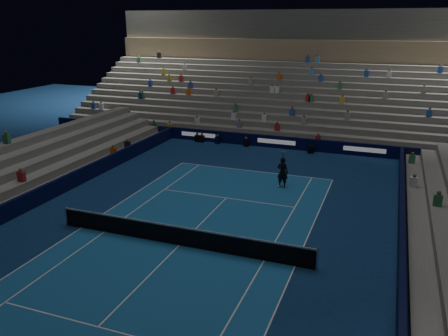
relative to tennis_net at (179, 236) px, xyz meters
name	(u,v)px	position (x,y,z in m)	size (l,w,h in m)	color
ground	(179,245)	(0.00, 0.00, -0.50)	(90.00, 90.00, 0.00)	navy
court_surface	(179,245)	(0.00, 0.00, -0.50)	(10.97, 23.77, 0.01)	#1A5894
sponsor_barrier_far	(277,142)	(0.00, 18.50, 0.00)	(44.00, 0.25, 1.00)	black
sponsor_barrier_east	(401,274)	(9.70, 0.00, 0.00)	(0.25, 37.00, 1.00)	black
sponsor_barrier_west	(15,207)	(-9.70, 0.00, 0.00)	(0.25, 37.00, 1.00)	black
grandstand_main	(301,91)	(0.00, 27.90, 2.87)	(44.00, 15.20, 11.20)	slate
tennis_net	(179,236)	(0.00, 0.00, 0.00)	(12.90, 0.10, 1.10)	#B2B2B7
tennis_player	(283,172)	(2.65, 9.41, 0.48)	(0.72, 0.47, 1.96)	black
broadcast_camera	(310,149)	(2.91, 17.95, -0.19)	(0.57, 0.96, 0.60)	black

